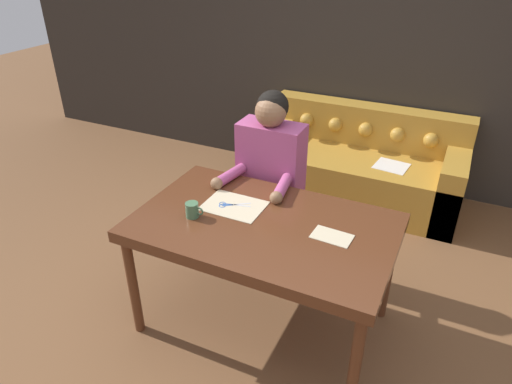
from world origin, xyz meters
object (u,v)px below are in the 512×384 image
(person, at_px, (270,182))
(scissors, at_px, (229,205))
(dining_table, at_px, (264,233))
(couch, at_px, (358,167))
(mug, at_px, (192,210))

(person, distance_m, scissors, 0.53)
(dining_table, relative_size, scissors, 7.75)
(couch, xyz_separation_m, mug, (-0.51, -2.00, 0.51))
(scissors, bearing_deg, person, 85.60)
(person, distance_m, mug, 0.75)
(dining_table, relative_size, person, 1.11)
(mug, bearing_deg, dining_table, 17.30)
(person, relative_size, mug, 11.76)
(person, bearing_deg, couch, 75.11)
(person, xyz_separation_m, scissors, (-0.04, -0.52, 0.09))
(scissors, bearing_deg, mug, -122.34)
(dining_table, bearing_deg, person, 110.64)
(couch, bearing_deg, person, -104.89)
(scissors, height_order, mug, mug)
(dining_table, relative_size, mug, 13.04)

